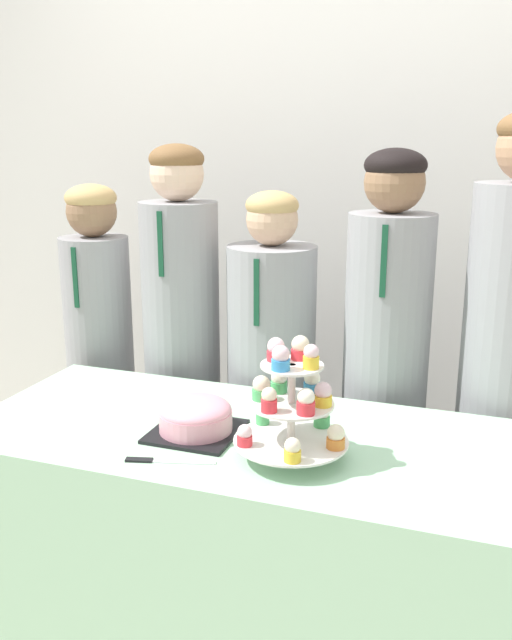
{
  "coord_description": "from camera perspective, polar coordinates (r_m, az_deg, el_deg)",
  "views": [
    {
      "loc": [
        0.64,
        -1.28,
        1.55
      ],
      "look_at": [
        0.06,
        0.38,
        1.08
      ],
      "focal_mm": 38.0,
      "sensor_mm": 36.0,
      "label": 1
    }
  ],
  "objects": [
    {
      "name": "student_0",
      "position": [
        2.72,
        -12.9,
        -4.17
      ],
      "size": [
        0.26,
        0.26,
        1.4
      ],
      "color": "#939399",
      "rests_on": "ground_plane"
    },
    {
      "name": "table",
      "position": [
        2.1,
        -1.89,
        -18.87
      ],
      "size": [
        1.5,
        0.69,
        0.77
      ],
      "color": "#A8DBB2",
      "rests_on": "ground_plane"
    },
    {
      "name": "student_3",
      "position": [
        2.33,
        10.73,
        -5.83
      ],
      "size": [
        0.28,
        0.29,
        1.53
      ],
      "color": "#939399",
      "rests_on": "ground_plane"
    },
    {
      "name": "student_1",
      "position": [
        2.54,
        -6.21,
        -3.8
      ],
      "size": [
        0.28,
        0.28,
        1.54
      ],
      "color": "#939399",
      "rests_on": "ground_plane"
    },
    {
      "name": "student_4",
      "position": [
        2.29,
        20.37,
        -5.61
      ],
      "size": [
        0.3,
        0.31,
        1.64
      ],
      "color": "#939399",
      "rests_on": "ground_plane"
    },
    {
      "name": "cake_knife",
      "position": [
        1.76,
        -8.48,
        -11.67
      ],
      "size": [
        0.23,
        0.08,
        0.01
      ],
      "rotation": [
        0.0,
        0.0,
        0.26
      ],
      "color": "silver",
      "rests_on": "table"
    },
    {
      "name": "round_cake",
      "position": [
        1.88,
        -5.11,
        -8.08
      ],
      "size": [
        0.23,
        0.23,
        0.1
      ],
      "color": "black",
      "rests_on": "table"
    },
    {
      "name": "student_2",
      "position": [
        2.44,
        1.27,
        -6.72
      ],
      "size": [
        0.31,
        0.31,
        1.39
      ],
      "color": "#939399",
      "rests_on": "ground_plane"
    },
    {
      "name": "wall_back",
      "position": [
        2.82,
        6.33,
        10.66
      ],
      "size": [
        9.0,
        0.06,
        2.7
      ],
      "color": "silver",
      "rests_on": "ground_plane"
    },
    {
      "name": "cupcake_stand",
      "position": [
        1.7,
        3.11,
        -6.85
      ],
      "size": [
        0.29,
        0.29,
        0.31
      ],
      "color": "silver",
      "rests_on": "table"
    }
  ]
}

